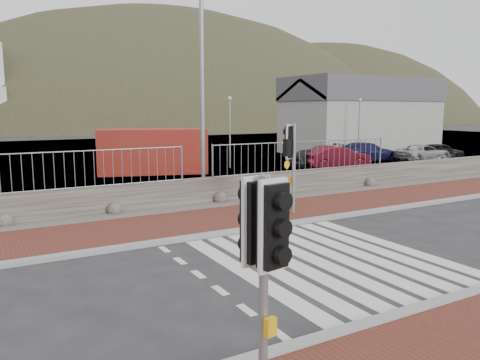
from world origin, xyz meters
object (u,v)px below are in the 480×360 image
car_a (314,158)px  car_d (423,153)px  car_b (336,157)px  car_c (367,152)px  shipping_container (153,151)px  traffic_signal_far (293,150)px  car_e (440,151)px  traffic_signal_near (264,243)px  streetlight (206,61)px

car_a → car_d: (8.36, -0.86, -0.03)m
car_b → car_c: size_ratio=0.92×
car_c → car_b: bearing=121.9°
car_a → car_c: (5.13, 0.93, 0.05)m
shipping_container → car_b: bearing=-1.6°
traffic_signal_far → shipping_container: size_ratio=0.52×
traffic_signal_far → car_e: size_ratio=0.87×
traffic_signal_near → car_b: (15.43, 16.54, -1.29)m
traffic_signal_far → shipping_container: bearing=-106.0°
traffic_signal_far → car_a: size_ratio=0.87×
shipping_container → car_a: bearing=1.8°
car_a → car_b: (0.95, -0.91, 0.08)m
traffic_signal_far → car_a: traffic_signal_far is taller
streetlight → shipping_container: (0.58, 8.01, -4.00)m
car_e → traffic_signal_far: bearing=124.4°
traffic_signal_near → streetlight: size_ratio=0.29×
traffic_signal_near → traffic_signal_far: (6.03, 7.80, 0.19)m
traffic_signal_far → car_a: 12.92m
traffic_signal_far → shipping_container: (-0.49, 12.09, -0.96)m
streetlight → shipping_container: streetlight is taller
traffic_signal_far → car_b: bearing=-155.4°
traffic_signal_far → streetlight: 5.20m
car_a → shipping_container: bearing=66.3°
car_b → car_c: (4.18, 1.83, -0.03)m
car_a → car_d: size_ratio=0.86×
car_b → car_d: (7.42, 0.04, -0.11)m
car_d → traffic_signal_near: bearing=127.6°
shipping_container → car_e: (19.00, -3.31, -0.60)m
shipping_container → car_a: shipping_container is taller
traffic_signal_near → car_c: (19.61, 18.37, -1.32)m
streetlight → car_d: 19.07m
streetlight → car_d: size_ratio=2.35×
traffic_signal_near → car_a: size_ratio=0.80×
traffic_signal_near → car_c: bearing=32.9°
traffic_signal_near → car_d: bearing=25.7°
streetlight → shipping_container: 8.97m
shipping_container → car_e: size_ratio=1.66×
traffic_signal_far → streetlight: streetlight is taller
car_a → car_d: 8.41m
streetlight → car_b: size_ratio=2.31×
traffic_signal_far → car_e: (18.51, 8.78, -1.56)m
car_c → streetlight: bearing=122.1°
traffic_signal_near → streetlight: bearing=57.1°
car_b → car_d: car_b is taller
car_d → car_e: (1.69, 0.00, 0.03)m
car_e → car_d: bearing=99.1°
streetlight → car_b: 12.32m
streetlight → car_b: bearing=39.7°
car_d → car_e: size_ratio=1.15×
traffic_signal_far → car_b: (9.40, 8.73, -1.48)m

